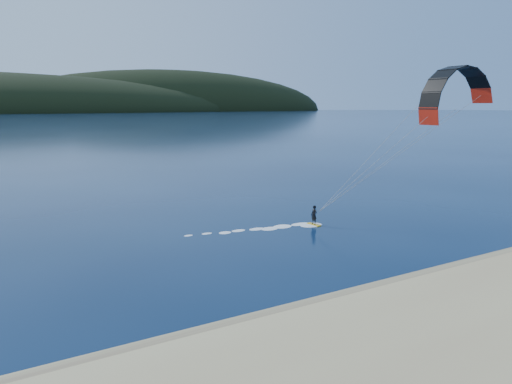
# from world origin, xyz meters

# --- Properties ---
(ground) EXTENTS (1800.00, 1800.00, 0.00)m
(ground) POSITION_xyz_m (0.00, 0.00, 0.00)
(ground) COLOR #061631
(ground) RESTS_ON ground
(wet_sand) EXTENTS (220.00, 2.50, 0.10)m
(wet_sand) POSITION_xyz_m (0.00, 4.50, 0.05)
(wet_sand) COLOR #7F654A
(wet_sand) RESTS_ON ground
(headland) EXTENTS (1200.00, 310.00, 140.00)m
(headland) POSITION_xyz_m (0.63, 745.28, 0.00)
(headland) COLOR black
(headland) RESTS_ON ground
(kitesurfer_near) EXTENTS (25.08, 7.60, 14.05)m
(kitesurfer_near) POSITION_xyz_m (23.34, 13.14, 9.14)
(kitesurfer_near) COLOR yellow
(kitesurfer_near) RESTS_ON ground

